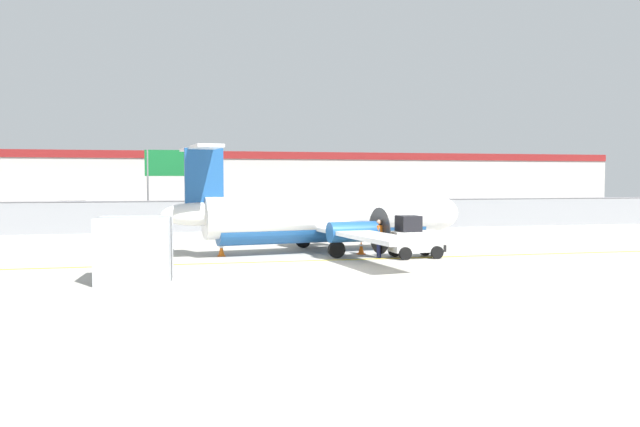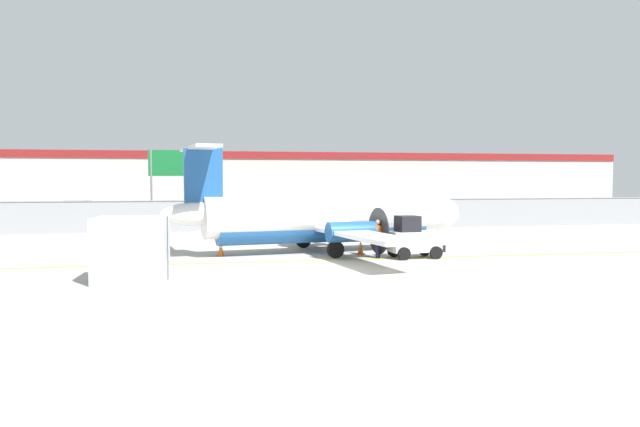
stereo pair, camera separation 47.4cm
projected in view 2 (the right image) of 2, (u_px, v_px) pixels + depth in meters
name	position (u px, v px, depth m)	size (l,w,h in m)	color
ground_plane	(317.00, 260.00, 26.70)	(140.00, 140.00, 0.01)	#ADA89E
perimeter_fence	(271.00, 214.00, 42.29)	(98.00, 0.10, 2.10)	gray
parking_lot_strip	(255.00, 219.00, 53.60)	(98.00, 17.00, 0.12)	#38383A
background_building	(239.00, 181.00, 71.51)	(91.00, 8.10, 6.50)	#BCB7B2
commuter_airplane	(329.00, 219.00, 29.69)	(14.98, 16.06, 4.92)	white
baggage_tug	(414.00, 239.00, 27.51)	(2.39, 1.50, 1.88)	silver
ground_crew_worker	(378.00, 237.00, 27.50)	(0.47, 0.51, 1.70)	#191E4C
cargo_container	(131.00, 249.00, 21.21)	(2.51, 2.14, 2.20)	#B7BCC1
traffic_cone_near_left	(221.00, 249.00, 28.23)	(0.36, 0.36, 0.64)	orange
traffic_cone_near_right	(361.00, 248.00, 28.87)	(0.36, 0.36, 0.64)	orange
parked_car_0	(76.00, 210.00, 52.01)	(4.38, 2.40, 1.58)	red
parked_car_1	(119.00, 211.00, 50.19)	(4.29, 2.20, 1.58)	silver
parked_car_2	(174.00, 211.00, 50.46)	(4.27, 2.16, 1.58)	slate
parked_car_3	(233.00, 210.00, 53.26)	(4.31, 2.23, 1.58)	#B28C19
parked_car_4	(267.00, 210.00, 52.92)	(4.31, 2.23, 1.58)	red
parked_car_5	(331.00, 211.00, 50.82)	(4.21, 2.03, 1.58)	silver
parked_car_6	(371.00, 207.00, 59.00)	(4.22, 2.04, 1.58)	black
parked_car_7	(441.00, 211.00, 50.26)	(4.30, 2.20, 1.58)	#B28C19
highway_sign	(175.00, 170.00, 43.18)	(3.60, 0.14, 5.50)	slate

